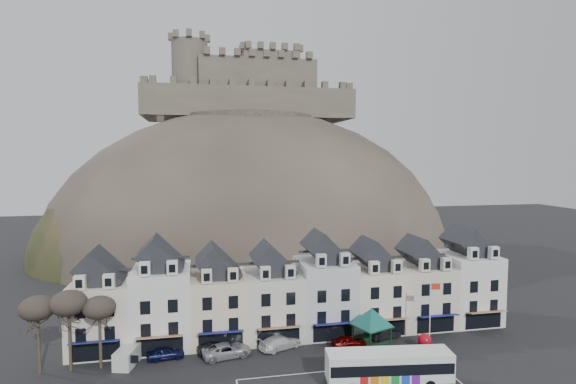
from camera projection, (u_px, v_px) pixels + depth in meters
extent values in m
cube|color=#EEE6CE|center=(103.00, 314.00, 52.97)|extent=(6.80, 8.00, 8.00)
cube|color=black|center=(101.00, 271.00, 52.57)|extent=(6.80, 5.76, 2.80)
cube|color=#EEE6CE|center=(80.00, 283.00, 48.78)|extent=(1.20, 0.80, 1.60)
cube|color=#EEE6CE|center=(109.00, 281.00, 49.37)|extent=(1.20, 0.80, 1.60)
cube|color=black|center=(96.00, 351.00, 49.24)|extent=(5.10, 0.06, 2.20)
cube|color=navy|center=(94.00, 342.00, 48.48)|extent=(5.10, 1.29, 0.43)
cube|color=white|center=(162.00, 306.00, 54.26)|extent=(6.80, 8.00, 9.20)
cube|color=black|center=(161.00, 259.00, 53.82)|extent=(6.80, 5.76, 2.80)
cube|color=white|center=(145.00, 269.00, 50.03)|extent=(1.20, 0.80, 1.60)
cube|color=white|center=(172.00, 268.00, 50.62)|extent=(1.20, 0.80, 1.60)
cube|color=black|center=(160.00, 346.00, 50.58)|extent=(5.10, 0.06, 2.20)
cube|color=maroon|center=(159.00, 337.00, 49.82)|extent=(5.10, 1.29, 0.43)
cube|color=beige|center=(219.00, 307.00, 55.65)|extent=(6.80, 8.00, 8.00)
cube|color=black|center=(218.00, 266.00, 55.25)|extent=(6.80, 5.76, 2.80)
cube|color=beige|center=(207.00, 276.00, 51.46)|extent=(1.20, 0.80, 1.60)
cube|color=beige|center=(233.00, 275.00, 52.05)|extent=(1.20, 0.80, 1.60)
cube|color=black|center=(221.00, 341.00, 51.92)|extent=(5.10, 0.06, 2.20)
cube|color=navy|center=(221.00, 332.00, 51.16)|extent=(5.10, 1.29, 0.43)
cube|color=silver|center=(273.00, 303.00, 56.99)|extent=(6.80, 8.00, 8.00)
cube|color=black|center=(273.00, 263.00, 56.59)|extent=(6.80, 5.76, 2.80)
cube|color=silver|center=(265.00, 273.00, 52.80)|extent=(1.20, 0.80, 1.60)
cube|color=silver|center=(290.00, 272.00, 53.39)|extent=(1.20, 0.80, 1.60)
cube|color=black|center=(279.00, 336.00, 53.25)|extent=(5.10, 0.06, 2.20)
cube|color=maroon|center=(280.00, 328.00, 52.50)|extent=(5.10, 1.29, 0.43)
cube|color=silver|center=(324.00, 296.00, 58.28)|extent=(6.80, 8.00, 9.20)
cube|color=black|center=(325.00, 252.00, 57.84)|extent=(6.80, 5.76, 2.80)
cube|color=silver|center=(321.00, 261.00, 54.04)|extent=(1.20, 0.80, 1.60)
cube|color=silver|center=(345.00, 260.00, 54.63)|extent=(1.20, 0.80, 1.60)
cube|color=black|center=(333.00, 332.00, 54.59)|extent=(5.10, 0.06, 2.20)
cube|color=navy|center=(335.00, 324.00, 53.84)|extent=(5.10, 1.29, 0.43)
cube|color=white|center=(374.00, 297.00, 59.66)|extent=(6.80, 8.00, 8.00)
cube|color=black|center=(374.00, 258.00, 59.27)|extent=(6.80, 5.76, 2.80)
cube|color=white|center=(374.00, 268.00, 55.48)|extent=(1.20, 0.80, 1.60)
cube|color=white|center=(397.00, 267.00, 56.06)|extent=(1.20, 0.80, 1.60)
cube|color=black|center=(386.00, 328.00, 55.93)|extent=(5.10, 0.06, 2.20)
cube|color=maroon|center=(388.00, 320.00, 55.18)|extent=(5.10, 1.29, 0.43)
cube|color=silver|center=(421.00, 294.00, 61.00)|extent=(6.80, 8.00, 8.00)
cube|color=black|center=(422.00, 256.00, 60.60)|extent=(6.80, 5.76, 2.80)
cube|color=silver|center=(425.00, 265.00, 56.81)|extent=(1.20, 0.80, 1.60)
cube|color=silver|center=(446.00, 264.00, 57.40)|extent=(1.20, 0.80, 1.60)
cube|color=black|center=(436.00, 324.00, 57.27)|extent=(5.10, 0.06, 2.20)
cube|color=navy|center=(439.00, 316.00, 56.52)|extent=(5.10, 1.29, 0.43)
cube|color=white|center=(466.00, 287.00, 62.30)|extent=(6.80, 8.00, 9.20)
cube|color=black|center=(467.00, 245.00, 61.85)|extent=(6.80, 5.76, 2.80)
cube|color=white|center=(473.00, 254.00, 58.06)|extent=(1.20, 0.80, 1.60)
cube|color=white|center=(494.00, 253.00, 58.65)|extent=(1.20, 0.80, 1.60)
cube|color=black|center=(483.00, 320.00, 58.61)|extent=(5.10, 0.06, 2.20)
cube|color=maroon|center=(487.00, 312.00, 57.86)|extent=(5.10, 1.29, 0.43)
ellipsoid|color=#322E26|center=(251.00, 249.00, 110.74)|extent=(96.00, 76.00, 68.00)
ellipsoid|color=#222E17|center=(156.00, 258.00, 100.55)|extent=(52.00, 44.00, 42.00)
ellipsoid|color=#322E26|center=(339.00, 242.00, 119.38)|extent=(56.00, 48.00, 46.00)
ellipsoid|color=#222E17|center=(240.00, 263.00, 96.27)|extent=(40.00, 28.00, 28.00)
ellipsoid|color=#322E26|center=(301.00, 258.00, 100.98)|extent=(36.00, 28.00, 24.00)
cylinder|color=#322E26|center=(250.00, 122.00, 108.37)|extent=(30.00, 30.00, 3.00)
cube|color=brown|center=(252.00, 101.00, 104.11)|extent=(48.00, 2.20, 7.00)
cube|color=brown|center=(243.00, 110.00, 123.66)|extent=(48.00, 2.20, 7.00)
cube|color=brown|center=(149.00, 104.00, 109.16)|extent=(2.20, 22.00, 7.00)
cube|color=brown|center=(337.00, 108.00, 118.61)|extent=(2.20, 22.00, 7.00)
cube|color=brown|center=(255.00, 85.00, 113.86)|extent=(28.00, 18.00, 10.00)
cube|color=brown|center=(269.00, 80.00, 116.49)|extent=(14.00, 12.00, 13.00)
cylinder|color=brown|center=(190.00, 80.00, 106.80)|extent=(8.40, 8.40, 18.00)
cylinder|color=silver|center=(269.00, 45.00, 115.80)|extent=(0.16, 0.16, 5.00)
cylinder|color=#322920|center=(39.00, 347.00, 46.66)|extent=(0.32, 0.32, 5.74)
ellipsoid|color=#383028|center=(37.00, 308.00, 46.34)|extent=(3.61, 3.61, 2.54)
cylinder|color=#322920|center=(70.00, 343.00, 47.24)|extent=(0.32, 0.32, 6.02)
ellipsoid|color=#383028|center=(68.00, 303.00, 46.91)|extent=(3.78, 3.78, 2.67)
cylinder|color=#322920|center=(100.00, 343.00, 47.85)|extent=(0.32, 0.32, 5.46)
ellipsoid|color=#383028|center=(99.00, 308.00, 47.55)|extent=(3.43, 3.43, 2.42)
cube|color=#262628|center=(389.00, 381.00, 44.37)|extent=(12.60, 4.39, 0.56)
cube|color=white|center=(389.00, 365.00, 44.24)|extent=(12.59, 4.34, 2.83)
cube|color=black|center=(389.00, 364.00, 44.23)|extent=(12.36, 4.39, 1.07)
cube|color=white|center=(389.00, 353.00, 44.15)|extent=(12.33, 4.20, 0.28)
cube|color=orange|center=(449.00, 353.00, 44.60)|extent=(0.24, 1.34, 0.31)
cylinder|color=black|center=(420.00, 373.00, 45.89)|extent=(1.11, 0.49, 1.08)
cylinder|color=black|center=(347.00, 376.00, 45.34)|extent=(1.11, 0.49, 1.08)
cube|color=black|center=(353.00, 335.00, 53.45)|extent=(0.22, 0.22, 2.76)
cube|color=black|center=(372.00, 330.00, 55.07)|extent=(0.22, 0.22, 2.76)
cube|color=black|center=(370.00, 344.00, 50.81)|extent=(0.22, 0.22, 2.76)
cube|color=black|center=(390.00, 339.00, 52.43)|extent=(0.22, 0.22, 2.76)
cube|color=black|center=(372.00, 325.00, 52.84)|extent=(4.87, 4.87, 0.14)
cone|color=#125152|center=(372.00, 317.00, 52.76)|extent=(7.14, 7.14, 2.07)
cube|color=black|center=(425.00, 348.00, 52.41)|extent=(1.53, 1.53, 0.51)
sphere|color=#B10A17|center=(425.00, 341.00, 52.34)|extent=(1.59, 1.59, 1.59)
cylinder|color=silver|center=(430.00, 316.00, 52.24)|extent=(0.12, 0.12, 8.20)
cube|color=red|center=(435.00, 286.00, 51.99)|extent=(1.12, 0.20, 0.72)
cube|color=silver|center=(128.00, 356.00, 48.90)|extent=(2.84, 4.50, 1.91)
cube|color=black|center=(128.00, 352.00, 48.87)|extent=(1.68, 0.52, 0.82)
cube|color=black|center=(434.00, 360.00, 49.28)|extent=(1.19, 0.85, 0.54)
sphere|color=#222E17|center=(434.00, 356.00, 49.25)|extent=(0.76, 0.76, 0.76)
cube|color=black|center=(441.00, 350.00, 52.07)|extent=(1.06, 0.76, 0.48)
sphere|color=#222E17|center=(441.00, 346.00, 52.04)|extent=(0.67, 0.67, 0.67)
imported|color=#0A0F36|center=(166.00, 353.00, 50.12)|extent=(4.23, 2.13, 1.38)
imported|color=black|center=(216.00, 348.00, 51.51)|extent=(4.37, 2.39, 1.36)
imported|color=#ADB1B5|center=(227.00, 350.00, 50.69)|extent=(5.87, 3.62, 1.54)
imported|color=white|center=(280.00, 342.00, 52.94)|extent=(5.71, 4.06, 1.54)
imported|color=#510404|center=(349.00, 342.00, 53.22)|extent=(4.13, 1.69, 1.40)
imported|color=black|center=(385.00, 334.00, 55.76)|extent=(4.18, 2.24, 1.31)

